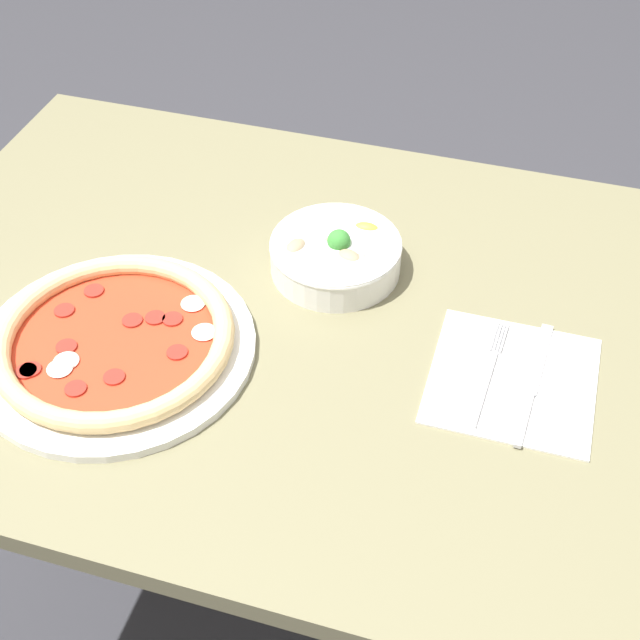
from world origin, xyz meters
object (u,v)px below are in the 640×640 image
pizza (115,342)px  fork (488,374)px  bowl (336,254)px  knife (532,388)px

pizza → fork: size_ratio=1.93×
bowl → knife: bearing=-27.1°
pizza → knife: (0.51, 0.08, -0.01)m
fork → knife: size_ratio=0.88×
bowl → knife: size_ratio=0.87×
bowl → knife: bowl is taller
fork → pizza: bearing=104.5°
pizza → knife: bearing=9.3°
pizza → knife: 0.52m
bowl → fork: size_ratio=0.99×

